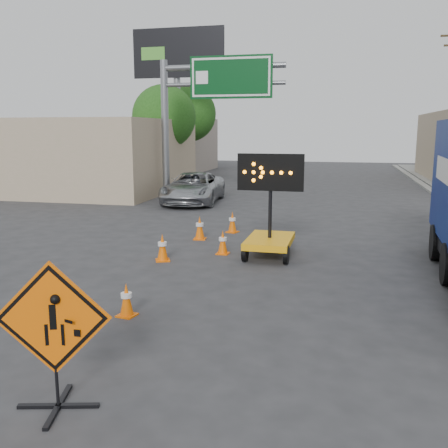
% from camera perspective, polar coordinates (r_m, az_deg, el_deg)
% --- Properties ---
extents(ground, '(100.00, 100.00, 0.00)m').
position_cam_1_polar(ground, '(7.34, -6.13, -17.07)').
color(ground, '#2D2D30').
rests_on(ground, ground).
extents(storefront_left_near, '(14.00, 10.00, 4.00)m').
position_cam_1_polar(storefront_left_near, '(30.77, -18.74, 7.48)').
color(storefront_left_near, tan).
rests_on(storefront_left_near, ground).
extents(storefront_left_far, '(12.00, 10.00, 4.40)m').
position_cam_1_polar(storefront_left_far, '(43.66, -10.11, 8.91)').
color(storefront_left_far, gray).
rests_on(storefront_left_far, ground).
extents(highway_gantry, '(6.18, 0.38, 6.90)m').
position_cam_1_polar(highway_gantry, '(25.02, -2.26, 14.46)').
color(highway_gantry, slate).
rests_on(highway_gantry, ground).
extents(billboard, '(6.10, 0.54, 9.85)m').
position_cam_1_polar(billboard, '(33.91, -5.24, 17.30)').
color(billboard, slate).
rests_on(billboard, ground).
extents(tree_left_near, '(3.71, 3.71, 6.03)m').
position_cam_1_polar(tree_left_near, '(29.92, -6.87, 12.03)').
color(tree_left_near, '#42311C').
rests_on(tree_left_near, ground).
extents(tree_left_far, '(4.10, 4.10, 6.66)m').
position_cam_1_polar(tree_left_far, '(37.83, -4.10, 12.43)').
color(tree_left_far, '#42311C').
rests_on(tree_left_far, ground).
extents(construction_sign, '(1.39, 1.00, 1.90)m').
position_cam_1_polar(construction_sign, '(6.52, -18.90, -11.64)').
color(construction_sign, black).
rests_on(construction_sign, ground).
extents(arrow_board, '(1.77, 1.98, 2.80)m').
position_cam_1_polar(arrow_board, '(13.63, 5.25, -1.14)').
color(arrow_board, '#FCAA0E').
rests_on(arrow_board, ground).
extents(pickup_truck, '(2.78, 5.33, 1.43)m').
position_cam_1_polar(pickup_truck, '(23.81, -3.51, 4.15)').
color(pickup_truck, '#ACAEB3').
rests_on(pickup_truck, ground).
extents(cone_a, '(0.38, 0.38, 0.64)m').
position_cam_1_polar(cone_a, '(9.53, -11.08, -8.47)').
color(cone_a, '#F86205').
rests_on(cone_a, ground).
extents(cone_b, '(0.49, 0.49, 0.72)m').
position_cam_1_polar(cone_b, '(13.29, -7.05, -2.67)').
color(cone_b, '#F86205').
rests_on(cone_b, ground).
extents(cone_c, '(0.36, 0.36, 0.67)m').
position_cam_1_polar(cone_c, '(13.92, -0.14, -2.09)').
color(cone_c, '#F86205').
rests_on(cone_c, ground).
extents(cone_d, '(0.42, 0.42, 0.75)m').
position_cam_1_polar(cone_d, '(15.80, -2.79, -0.42)').
color(cone_d, '#F86205').
rests_on(cone_d, ground).
extents(cone_e, '(0.46, 0.46, 0.71)m').
position_cam_1_polar(cone_e, '(16.87, 0.96, 0.22)').
color(cone_e, '#F86205').
rests_on(cone_e, ground).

